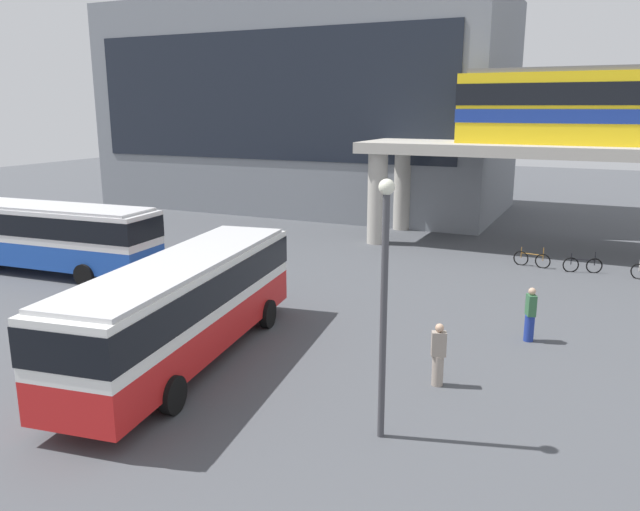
# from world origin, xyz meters

# --- Properties ---
(ground_plane) EXTENTS (120.00, 120.00, 0.00)m
(ground_plane) POSITION_xyz_m (0.00, 10.00, 0.00)
(ground_plane) COLOR #47494F
(station_building) EXTENTS (29.81, 13.76, 15.11)m
(station_building) POSITION_xyz_m (-9.95, 28.44, 7.56)
(station_building) COLOR slate
(station_building) RESTS_ON ground_plane
(bus_main) EXTENTS (4.15, 11.29, 3.22)m
(bus_main) POSITION_xyz_m (0.70, -1.38, 1.99)
(bus_main) COLOR red
(bus_main) RESTS_ON ground_plane
(bus_secondary) EXTENTS (11.20, 3.36, 3.22)m
(bus_secondary) POSITION_xyz_m (-11.49, 4.42, 1.99)
(bus_secondary) COLOR #1E4CB2
(bus_secondary) RESTS_ON ground_plane
(bicycle_brown) EXTENTS (1.78, 0.34, 1.04)m
(bicycle_brown) POSITION_xyz_m (8.77, 15.24, 0.36)
(bicycle_brown) COLOR black
(bicycle_brown) RESTS_ON ground_plane
(bicycle_black) EXTENTS (1.74, 0.55, 1.04)m
(bicycle_black) POSITION_xyz_m (11.07, 15.09, 0.36)
(bicycle_black) COLOR black
(bicycle_black) RESTS_ON ground_plane
(pedestrian_near_building) EXTENTS (0.40, 0.47, 1.84)m
(pedestrian_near_building) POSITION_xyz_m (9.91, 4.83, 0.87)
(pedestrian_near_building) COLOR navy
(pedestrian_near_building) RESTS_ON ground_plane
(pedestrian_walking_across) EXTENTS (0.47, 0.38, 1.81)m
(pedestrian_walking_across) POSITION_xyz_m (8.04, 0.22, 0.86)
(pedestrian_walking_across) COLOR gray
(pedestrian_walking_across) RESTS_ON ground_plane
(lamp_post) EXTENTS (0.36, 0.36, 6.09)m
(lamp_post) POSITION_xyz_m (7.54, -3.07, 3.61)
(lamp_post) COLOR #3F3F44
(lamp_post) RESTS_ON ground_plane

